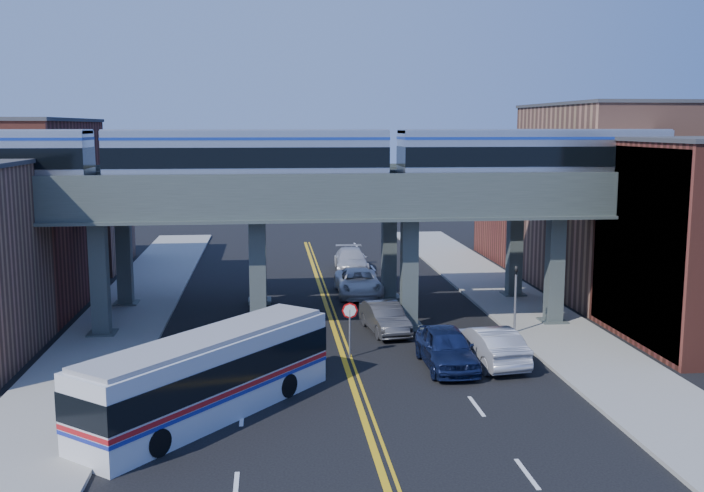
{
  "coord_description": "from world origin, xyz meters",
  "views": [
    {
      "loc": [
        -3.4,
        -32.34,
        10.74
      ],
      "look_at": [
        0.73,
        6.01,
        4.83
      ],
      "focal_mm": 40.0,
      "sensor_mm": 36.0,
      "label": 1
    }
  ],
  "objects_px": {
    "car_lane_a": "(447,348)",
    "car_lane_d": "(351,260)",
    "traffic_signal": "(516,292)",
    "transit_bus": "(209,377)",
    "car_lane_b": "(385,318)",
    "car_lane_c": "(359,283)",
    "car_parked_curb": "(489,345)",
    "transit_train": "(248,158)",
    "stop_sign": "(350,321)"
  },
  "relations": [
    {
      "from": "transit_bus",
      "to": "car_lane_c",
      "type": "relative_size",
      "value": 1.75
    },
    {
      "from": "traffic_signal",
      "to": "car_parked_curb",
      "type": "xyz_separation_m",
      "value": [
        -2.7,
        -4.61,
        -1.43
      ]
    },
    {
      "from": "car_lane_c",
      "to": "transit_bus",
      "type": "bearing_deg",
      "value": -110.76
    },
    {
      "from": "car_lane_c",
      "to": "car_lane_d",
      "type": "relative_size",
      "value": 1.03
    },
    {
      "from": "transit_train",
      "to": "stop_sign",
      "type": "xyz_separation_m",
      "value": [
        4.66,
        -5.0,
        -7.38
      ]
    },
    {
      "from": "traffic_signal",
      "to": "car_lane_a",
      "type": "distance_m",
      "value": 7.03
    },
    {
      "from": "car_lane_b",
      "to": "car_parked_curb",
      "type": "bearing_deg",
      "value": -64.24
    },
    {
      "from": "stop_sign",
      "to": "car_parked_curb",
      "type": "relative_size",
      "value": 0.5
    },
    {
      "from": "car_lane_b",
      "to": "car_lane_c",
      "type": "bearing_deg",
      "value": 84.21
    },
    {
      "from": "car_lane_c",
      "to": "car_parked_curb",
      "type": "bearing_deg",
      "value": -73.81
    },
    {
      "from": "traffic_signal",
      "to": "car_lane_a",
      "type": "relative_size",
      "value": 0.77
    },
    {
      "from": "transit_train",
      "to": "car_lane_c",
      "type": "distance_m",
      "value": 13.62
    },
    {
      "from": "transit_train",
      "to": "transit_bus",
      "type": "height_order",
      "value": "transit_train"
    },
    {
      "from": "car_lane_b",
      "to": "car_lane_c",
      "type": "height_order",
      "value": "car_lane_c"
    },
    {
      "from": "transit_bus",
      "to": "traffic_signal",
      "type": "bearing_deg",
      "value": -16.8
    },
    {
      "from": "stop_sign",
      "to": "car_parked_curb",
      "type": "bearing_deg",
      "value": -14.55
    },
    {
      "from": "car_lane_a",
      "to": "car_parked_curb",
      "type": "height_order",
      "value": "car_lane_a"
    },
    {
      "from": "stop_sign",
      "to": "car_lane_d",
      "type": "relative_size",
      "value": 0.45
    },
    {
      "from": "transit_train",
      "to": "car_lane_b",
      "type": "height_order",
      "value": "transit_train"
    },
    {
      "from": "transit_bus",
      "to": "car_parked_curb",
      "type": "xyz_separation_m",
      "value": [
        12.18,
        5.25,
        -0.64
      ]
    },
    {
      "from": "car_lane_d",
      "to": "car_parked_curb",
      "type": "height_order",
      "value": "car_parked_curb"
    },
    {
      "from": "transit_train",
      "to": "traffic_signal",
      "type": "distance_m",
      "value": 15.32
    },
    {
      "from": "car_lane_a",
      "to": "car_lane_d",
      "type": "height_order",
      "value": "car_lane_a"
    },
    {
      "from": "stop_sign",
      "to": "car_lane_c",
      "type": "distance_m",
      "value": 13.67
    },
    {
      "from": "car_lane_a",
      "to": "stop_sign",
      "type": "bearing_deg",
      "value": 153.79
    },
    {
      "from": "transit_bus",
      "to": "car_lane_b",
      "type": "height_order",
      "value": "transit_bus"
    },
    {
      "from": "transit_train",
      "to": "car_lane_a",
      "type": "height_order",
      "value": "transit_train"
    },
    {
      "from": "transit_train",
      "to": "car_parked_curb",
      "type": "bearing_deg",
      "value": -31.32
    },
    {
      "from": "transit_train",
      "to": "car_lane_a",
      "type": "relative_size",
      "value": 8.21
    },
    {
      "from": "traffic_signal",
      "to": "car_lane_a",
      "type": "bearing_deg",
      "value": -133.54
    },
    {
      "from": "transit_train",
      "to": "traffic_signal",
      "type": "bearing_deg",
      "value": -8.39
    },
    {
      "from": "transit_bus",
      "to": "car_lane_c",
      "type": "xyz_separation_m",
      "value": [
        7.96,
        20.36,
        -0.69
      ]
    },
    {
      "from": "car_lane_c",
      "to": "car_parked_curb",
      "type": "relative_size",
      "value": 1.12
    },
    {
      "from": "stop_sign",
      "to": "car_lane_a",
      "type": "height_order",
      "value": "stop_sign"
    },
    {
      "from": "car_lane_b",
      "to": "car_lane_d",
      "type": "xyz_separation_m",
      "value": [
        0.1,
        17.67,
        0.06
      ]
    },
    {
      "from": "traffic_signal",
      "to": "car_lane_b",
      "type": "xyz_separation_m",
      "value": [
        -6.6,
        1.29,
        -1.52
      ]
    },
    {
      "from": "car_parked_curb",
      "to": "transit_train",
      "type": "bearing_deg",
      "value": -39.22
    },
    {
      "from": "traffic_signal",
      "to": "car_lane_c",
      "type": "bearing_deg",
      "value": 123.39
    },
    {
      "from": "traffic_signal",
      "to": "car_parked_curb",
      "type": "distance_m",
      "value": 5.53
    },
    {
      "from": "car_lane_d",
      "to": "car_parked_curb",
      "type": "xyz_separation_m",
      "value": [
        3.8,
        -23.56,
        0.03
      ]
    },
    {
      "from": "car_lane_b",
      "to": "car_parked_curb",
      "type": "distance_m",
      "value": 7.07
    },
    {
      "from": "transit_bus",
      "to": "car_lane_a",
      "type": "bearing_deg",
      "value": -24.69
    },
    {
      "from": "car_lane_c",
      "to": "car_parked_curb",
      "type": "height_order",
      "value": "car_parked_curb"
    },
    {
      "from": "car_lane_d",
      "to": "car_parked_curb",
      "type": "bearing_deg",
      "value": -78.99
    },
    {
      "from": "transit_bus",
      "to": "car_lane_b",
      "type": "distance_m",
      "value": 13.9
    },
    {
      "from": "transit_train",
      "to": "car_lane_b",
      "type": "relative_size",
      "value": 9.25
    },
    {
      "from": "traffic_signal",
      "to": "car_parked_curb",
      "type": "bearing_deg",
      "value": -120.36
    },
    {
      "from": "car_lane_a",
      "to": "car_lane_b",
      "type": "xyz_separation_m",
      "value": [
        -1.86,
        6.28,
        -0.13
      ]
    },
    {
      "from": "traffic_signal",
      "to": "transit_bus",
      "type": "distance_m",
      "value": 17.87
    },
    {
      "from": "car_lane_a",
      "to": "car_lane_d",
      "type": "bearing_deg",
      "value": 93.66
    }
  ]
}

